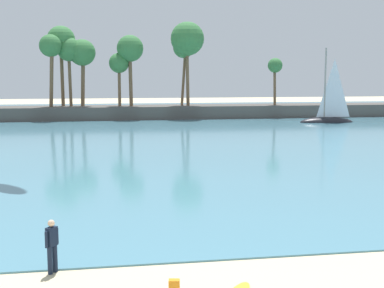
% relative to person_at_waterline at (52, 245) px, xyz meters
% --- Properties ---
extents(sea, '(220.00, 96.56, 0.06)m').
position_rel_person_at_waterline_xyz_m(sea, '(5.04, 48.42, -0.86)').
color(sea, teal).
rests_on(sea, ground).
extents(palm_headland, '(107.30, 6.27, 13.30)m').
position_rel_person_at_waterline_xyz_m(palm_headland, '(3.96, 56.78, 3.23)').
color(palm_headland, '#514C47').
rests_on(palm_headland, ground).
extents(person_at_waterline, '(0.37, 0.46, 1.67)m').
position_rel_person_at_waterline_xyz_m(person_at_waterline, '(0.00, 0.00, 0.00)').
color(person_at_waterline, '#141E33').
rests_on(person_at_waterline, ground).
extents(backpack_spare, '(0.33, 0.31, 0.44)m').
position_rel_person_at_waterline_xyz_m(backpack_spare, '(3.44, -2.21, -0.69)').
color(backpack_spare, orange).
rests_on(backpack_spare, ground).
extents(sailboat_near_shore, '(7.02, 2.45, 10.03)m').
position_rel_person_at_waterline_xyz_m(sailboat_near_shore, '(29.61, 46.53, 0.07)').
color(sailboat_near_shore, black).
rests_on(sailboat_near_shore, sea).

